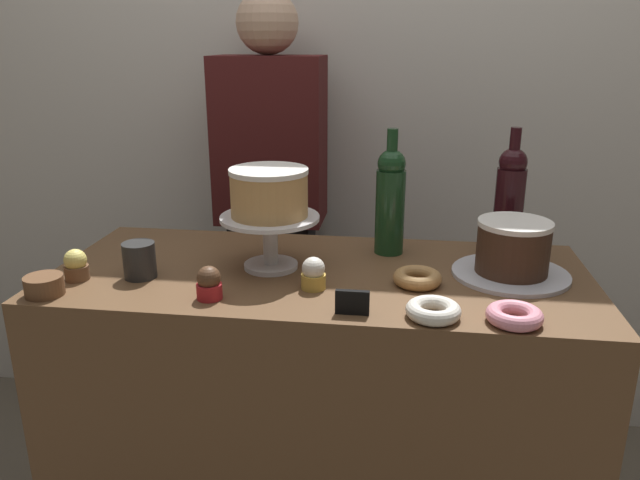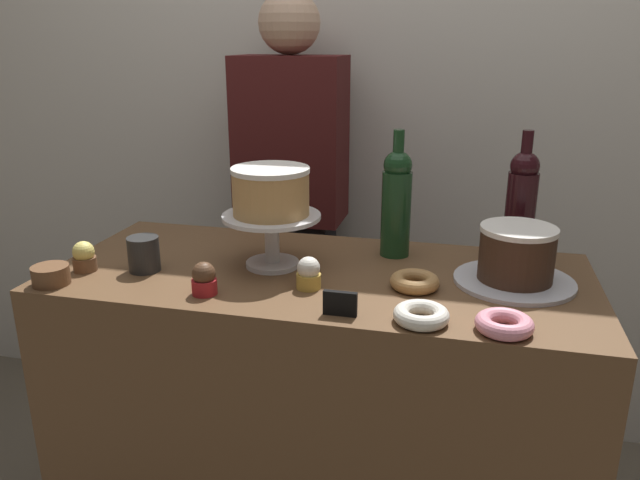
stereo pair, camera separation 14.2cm
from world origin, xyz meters
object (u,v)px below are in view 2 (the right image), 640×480
(chocolate_round_cake, at_px, (517,253))
(coffee_cup_ceramic, at_px, (144,254))
(wine_bottle_dark_red, at_px, (521,202))
(donut_sugar, at_px, (421,315))
(donut_maple, at_px, (415,282))
(cupcake_vanilla, at_px, (307,273))
(donut_pink, at_px, (504,324))
(white_layer_cake, at_px, (271,191))
(cupcake_lemon, at_px, (84,257))
(cookie_stack, at_px, (51,275))
(price_sign_chalkboard, at_px, (340,303))
(wine_bottle_green, at_px, (396,201))
(barista_figure, at_px, (292,221))
(cupcake_chocolate, at_px, (204,279))
(cake_stand_pedestal, at_px, (272,231))

(chocolate_round_cake, bearing_deg, coffee_cup_ceramic, -171.61)
(wine_bottle_dark_red, xyz_separation_m, donut_sugar, (-0.21, -0.45, -0.13))
(donut_maple, bearing_deg, cupcake_vanilla, -166.75)
(donut_pink, bearing_deg, white_layer_cake, 156.42)
(cupcake_lemon, bearing_deg, wine_bottle_dark_red, 19.29)
(donut_pink, bearing_deg, cookie_stack, 179.81)
(donut_pink, bearing_deg, cupcake_vanilla, 164.04)
(white_layer_cake, distance_m, wine_bottle_dark_red, 0.63)
(cookie_stack, bearing_deg, donut_sugar, -0.07)
(donut_maple, relative_size, price_sign_chalkboard, 1.60)
(chocolate_round_cake, bearing_deg, donut_pink, -97.10)
(wine_bottle_dark_red, bearing_deg, donut_maple, -130.02)
(cookie_stack, bearing_deg, wine_bottle_green, 27.78)
(barista_figure, bearing_deg, wine_bottle_dark_red, -29.60)
(cookie_stack, bearing_deg, wine_bottle_dark_red, 23.40)
(white_layer_cake, distance_m, cookie_stack, 0.54)
(cookie_stack, height_order, price_sign_chalkboard, price_sign_chalkboard)
(donut_sugar, relative_size, cookie_stack, 1.33)
(chocolate_round_cake, bearing_deg, white_layer_cake, -177.57)
(white_layer_cake, xyz_separation_m, donut_sugar, (0.39, -0.24, -0.17))
(wine_bottle_dark_red, bearing_deg, cupcake_chocolate, -148.24)
(white_layer_cake, distance_m, cupcake_chocolate, 0.27)
(white_layer_cake, relative_size, barista_figure, 0.12)
(wine_bottle_dark_red, bearing_deg, barista_figure, 150.40)
(chocolate_round_cake, xyz_separation_m, donut_pink, (-0.03, -0.26, -0.06))
(price_sign_chalkboard, bearing_deg, donut_sugar, 1.83)
(cupcake_chocolate, xyz_separation_m, price_sign_chalkboard, (0.31, -0.04, -0.01))
(cookie_stack, xyz_separation_m, barista_figure, (0.32, 0.87, -0.10))
(cake_stand_pedestal, distance_m, cookie_stack, 0.52)
(donut_pink, bearing_deg, cupcake_lemon, 174.23)
(cupcake_vanilla, height_order, donut_pink, cupcake_vanilla)
(wine_bottle_green, xyz_separation_m, price_sign_chalkboard, (-0.06, -0.40, -0.12))
(chocolate_round_cake, bearing_deg, wine_bottle_green, 155.78)
(barista_figure, bearing_deg, coffee_cup_ceramic, -102.13)
(cupcake_vanilla, height_order, barista_figure, barista_figure)
(cupcake_lemon, distance_m, cupcake_chocolate, 0.35)
(price_sign_chalkboard, bearing_deg, cake_stand_pedestal, 132.73)
(wine_bottle_dark_red, distance_m, cookie_stack, 1.15)
(cupcake_vanilla, bearing_deg, donut_maple, 13.25)
(chocolate_round_cake, bearing_deg, cake_stand_pedestal, -177.57)
(donut_pink, distance_m, cookie_stack, 1.00)
(cupcake_lemon, bearing_deg, barista_figure, 68.80)
(wine_bottle_green, bearing_deg, coffee_cup_ceramic, -155.71)
(wine_bottle_dark_red, distance_m, cupcake_vanilla, 0.59)
(donut_sugar, xyz_separation_m, donut_maple, (-0.03, 0.17, 0.00))
(cupcake_chocolate, distance_m, donut_maple, 0.47)
(cake_stand_pedestal, distance_m, price_sign_chalkboard, 0.33)
(wine_bottle_green, bearing_deg, donut_sugar, -75.39)
(chocolate_round_cake, relative_size, cupcake_chocolate, 2.31)
(chocolate_round_cake, xyz_separation_m, coffee_cup_ceramic, (-0.87, -0.13, -0.03))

